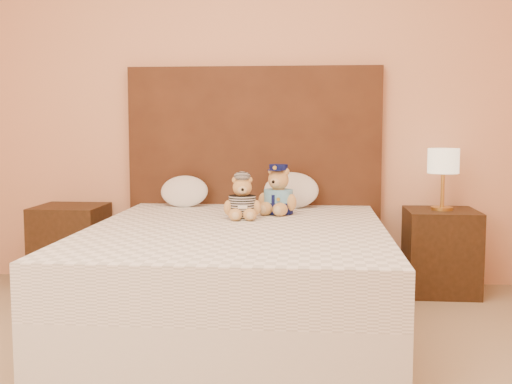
{
  "coord_description": "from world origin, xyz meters",
  "views": [
    {
      "loc": [
        0.41,
        -2.23,
        1.1
      ],
      "look_at": [
        0.08,
        1.45,
        0.71
      ],
      "focal_mm": 45.0,
      "sensor_mm": 36.0,
      "label": 1
    }
  ],
  "objects_px": {
    "teddy_prisoner": "(242,197)",
    "lamp": "(443,164)",
    "nightstand_right": "(441,251)",
    "teddy_police": "(278,190)",
    "nightstand_left": "(71,245)",
    "pillow_left": "(184,190)",
    "pillow_right": "(291,188)",
    "bed": "(237,276)"
  },
  "relations": [
    {
      "from": "teddy_prisoner",
      "to": "pillow_right",
      "type": "xyz_separation_m",
      "value": [
        0.27,
        0.54,
        0.0
      ]
    },
    {
      "from": "lamp",
      "to": "teddy_police",
      "type": "height_order",
      "value": "lamp"
    },
    {
      "from": "pillow_right",
      "to": "teddy_police",
      "type": "bearing_deg",
      "value": -102.43
    },
    {
      "from": "bed",
      "to": "lamp",
      "type": "height_order",
      "value": "lamp"
    },
    {
      "from": "pillow_left",
      "to": "pillow_right",
      "type": "height_order",
      "value": "pillow_right"
    },
    {
      "from": "bed",
      "to": "teddy_police",
      "type": "height_order",
      "value": "teddy_police"
    },
    {
      "from": "pillow_left",
      "to": "teddy_police",
      "type": "bearing_deg",
      "value": -25.68
    },
    {
      "from": "bed",
      "to": "lamp",
      "type": "relative_size",
      "value": 5.0
    },
    {
      "from": "nightstand_right",
      "to": "teddy_prisoner",
      "type": "height_order",
      "value": "teddy_prisoner"
    },
    {
      "from": "nightstand_right",
      "to": "teddy_police",
      "type": "relative_size",
      "value": 1.8
    },
    {
      "from": "lamp",
      "to": "pillow_left",
      "type": "distance_m",
      "value": 1.72
    },
    {
      "from": "nightstand_left",
      "to": "nightstand_right",
      "type": "distance_m",
      "value": 2.5
    },
    {
      "from": "nightstand_left",
      "to": "teddy_prisoner",
      "type": "bearing_deg",
      "value": -22.33
    },
    {
      "from": "teddy_police",
      "to": "lamp",
      "type": "bearing_deg",
      "value": 35.13
    },
    {
      "from": "lamp",
      "to": "teddy_police",
      "type": "xyz_separation_m",
      "value": [
        -1.05,
        -0.28,
        -0.15
      ]
    },
    {
      "from": "pillow_right",
      "to": "pillow_left",
      "type": "bearing_deg",
      "value": 180.0
    },
    {
      "from": "bed",
      "to": "pillow_left",
      "type": "distance_m",
      "value": 1.02
    },
    {
      "from": "bed",
      "to": "nightstand_left",
      "type": "distance_m",
      "value": 1.48
    },
    {
      "from": "teddy_police",
      "to": "pillow_left",
      "type": "bearing_deg",
      "value": 174.3
    },
    {
      "from": "lamp",
      "to": "nightstand_right",
      "type": "bearing_deg",
      "value": 0.0
    },
    {
      "from": "nightstand_right",
      "to": "pillow_right",
      "type": "bearing_deg",
      "value": 178.25
    },
    {
      "from": "bed",
      "to": "nightstand_right",
      "type": "relative_size",
      "value": 3.64
    },
    {
      "from": "nightstand_left",
      "to": "lamp",
      "type": "bearing_deg",
      "value": 0.0
    },
    {
      "from": "nightstand_left",
      "to": "pillow_right",
      "type": "relative_size",
      "value": 1.51
    },
    {
      "from": "nightstand_right",
      "to": "pillow_left",
      "type": "height_order",
      "value": "pillow_left"
    },
    {
      "from": "bed",
      "to": "nightstand_left",
      "type": "bearing_deg",
      "value": 147.38
    },
    {
      "from": "lamp",
      "to": "teddy_police",
      "type": "relative_size",
      "value": 1.31
    },
    {
      "from": "nightstand_left",
      "to": "teddy_police",
      "type": "bearing_deg",
      "value": -11.13
    },
    {
      "from": "teddy_prisoner",
      "to": "lamp",
      "type": "bearing_deg",
      "value": 14.65
    },
    {
      "from": "bed",
      "to": "teddy_prisoner",
      "type": "distance_m",
      "value": 0.5
    },
    {
      "from": "lamp",
      "to": "teddy_prisoner",
      "type": "relative_size",
      "value": 1.55
    },
    {
      "from": "nightstand_left",
      "to": "pillow_left",
      "type": "relative_size",
      "value": 1.71
    },
    {
      "from": "bed",
      "to": "teddy_police",
      "type": "bearing_deg",
      "value": 68.98
    },
    {
      "from": "pillow_right",
      "to": "nightstand_right",
      "type": "bearing_deg",
      "value": -1.75
    },
    {
      "from": "bed",
      "to": "teddy_police",
      "type": "distance_m",
      "value": 0.7
    },
    {
      "from": "lamp",
      "to": "pillow_right",
      "type": "xyz_separation_m",
      "value": [
        -0.98,
        0.03,
        -0.17
      ]
    },
    {
      "from": "nightstand_left",
      "to": "pillow_left",
      "type": "height_order",
      "value": "pillow_left"
    },
    {
      "from": "bed",
      "to": "pillow_right",
      "type": "relative_size",
      "value": 5.48
    },
    {
      "from": "nightstand_right",
      "to": "lamp",
      "type": "relative_size",
      "value": 1.38
    },
    {
      "from": "pillow_left",
      "to": "bed",
      "type": "bearing_deg",
      "value": -61.17
    },
    {
      "from": "teddy_police",
      "to": "teddy_prisoner",
      "type": "bearing_deg",
      "value": -111.31
    },
    {
      "from": "nightstand_right",
      "to": "pillow_right",
      "type": "distance_m",
      "value": 1.06
    }
  ]
}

